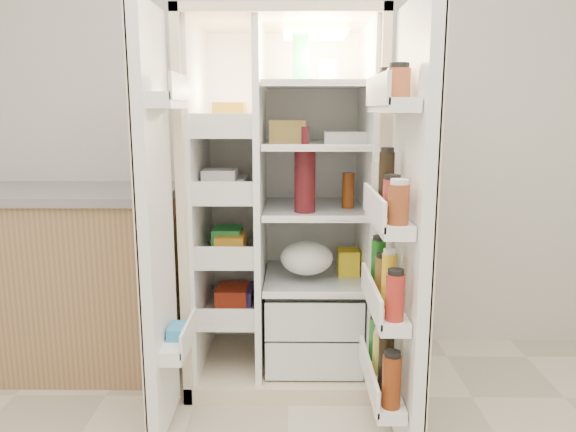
{
  "coord_description": "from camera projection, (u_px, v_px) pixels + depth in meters",
  "views": [
    {
      "loc": [
        0.02,
        -1.09,
        1.37
      ],
      "look_at": [
        -0.0,
        1.25,
        0.91
      ],
      "focal_mm": 34.0,
      "sensor_mm": 36.0,
      "label": 1
    }
  ],
  "objects": [
    {
      "name": "fridge_door",
      "position": [
        404.0,
        239.0,
        2.1
      ],
      "size": [
        0.17,
        0.58,
        1.72
      ],
      "color": "white",
      "rests_on": "floor"
    },
    {
      "name": "wall_back",
      "position": [
        289.0,
        112.0,
        3.03
      ],
      "size": [
        4.0,
        0.02,
        2.7
      ],
      "primitive_type": "cube",
      "color": "silver",
      "rests_on": "floor"
    },
    {
      "name": "refrigerator",
      "position": [
        286.0,
        232.0,
        2.81
      ],
      "size": [
        0.92,
        0.7,
        1.8
      ],
      "color": "beige",
      "rests_on": "floor"
    },
    {
      "name": "kitchen_counter",
      "position": [
        58.0,
        276.0,
        2.93
      ],
      "size": [
        1.33,
        0.71,
        0.96
      ],
      "color": "#A17750",
      "rests_on": "floor"
    },
    {
      "name": "freezer_door",
      "position": [
        157.0,
        229.0,
        2.19
      ],
      "size": [
        0.15,
        0.4,
        1.72
      ],
      "color": "white",
      "rests_on": "floor"
    }
  ]
}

